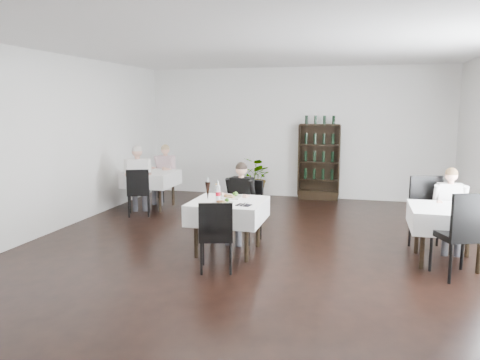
# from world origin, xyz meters

# --- Properties ---
(room_shell) EXTENTS (9.00, 9.00, 9.00)m
(room_shell) POSITION_xyz_m (0.00, 0.00, 1.50)
(room_shell) COLOR black
(room_shell) RESTS_ON ground
(wine_shelf) EXTENTS (0.90, 0.28, 1.75)m
(wine_shelf) POSITION_xyz_m (0.60, 4.31, 0.85)
(wine_shelf) COLOR black
(wine_shelf) RESTS_ON ground
(main_table) EXTENTS (1.03, 1.03, 0.77)m
(main_table) POSITION_xyz_m (-0.30, 0.00, 0.62)
(main_table) COLOR black
(main_table) RESTS_ON ground
(left_table) EXTENTS (0.98, 0.98, 0.77)m
(left_table) POSITION_xyz_m (-2.70, 2.50, 0.62)
(left_table) COLOR black
(left_table) RESTS_ON ground
(right_table) EXTENTS (0.98, 0.98, 0.77)m
(right_table) POSITION_xyz_m (2.70, 0.30, 0.62)
(right_table) COLOR black
(right_table) RESTS_ON ground
(potted_tree) EXTENTS (1.08, 1.01, 0.95)m
(potted_tree) POSITION_xyz_m (-0.84, 4.14, 0.47)
(potted_tree) COLOR #24521C
(potted_tree) RESTS_ON ground
(main_chair_far) EXTENTS (0.55, 0.55, 0.96)m
(main_chair_far) POSITION_xyz_m (-0.19, 0.70, 0.55)
(main_chair_far) COLOR black
(main_chair_far) RESTS_ON ground
(main_chair_near) EXTENTS (0.53, 0.53, 0.93)m
(main_chair_near) POSITION_xyz_m (-0.22, -0.84, 0.53)
(main_chair_near) COLOR black
(main_chair_near) RESTS_ON ground
(left_chair_far) EXTENTS (0.51, 0.51, 0.98)m
(left_chair_far) POSITION_xyz_m (-2.83, 3.34, 0.56)
(left_chair_far) COLOR black
(left_chair_far) RESTS_ON ground
(left_chair_near) EXTENTS (0.56, 0.56, 0.93)m
(left_chair_near) POSITION_xyz_m (-2.62, 1.74, 0.53)
(left_chair_near) COLOR black
(left_chair_near) RESTS_ON ground
(right_chair_far) EXTENTS (0.61, 0.62, 1.09)m
(right_chair_far) POSITION_xyz_m (2.54, 0.92, 0.62)
(right_chair_far) COLOR black
(right_chair_far) RESTS_ON ground
(right_chair_near) EXTENTS (0.66, 0.66, 1.10)m
(right_chair_near) POSITION_xyz_m (2.78, -0.31, 0.63)
(right_chair_near) COLOR black
(right_chair_near) RESTS_ON ground
(diner_main) EXTENTS (0.51, 0.53, 1.26)m
(diner_main) POSITION_xyz_m (-0.28, 0.57, 0.73)
(diner_main) COLOR #414249
(diner_main) RESTS_ON ground
(diner_left_far) EXTENTS (0.54, 0.57, 1.29)m
(diner_left_far) POSITION_xyz_m (-2.64, 3.02, 0.75)
(diner_left_far) COLOR #414249
(diner_left_far) RESTS_ON ground
(diner_left_near) EXTENTS (0.61, 0.65, 1.38)m
(diner_left_near) POSITION_xyz_m (-2.69, 1.89, 0.80)
(diner_left_near) COLOR #414249
(diner_left_near) RESTS_ON ground
(diner_right_far) EXTENTS (0.48, 0.48, 1.24)m
(diner_right_far) POSITION_xyz_m (2.82, 0.87, 0.72)
(diner_right_far) COLOR #414249
(diner_right_far) RESTS_ON ground
(plate_far) EXTENTS (0.31, 0.31, 0.09)m
(plate_far) POSITION_xyz_m (-0.32, 0.21, 0.79)
(plate_far) COLOR white
(plate_far) RESTS_ON main_table
(plate_near) EXTENTS (0.30, 0.30, 0.07)m
(plate_near) POSITION_xyz_m (-0.32, -0.20, 0.79)
(plate_near) COLOR white
(plate_near) RESTS_ON main_table
(pilsner_dark) EXTENTS (0.08, 0.08, 0.33)m
(pilsner_dark) POSITION_xyz_m (-0.60, -0.02, 0.90)
(pilsner_dark) COLOR black
(pilsner_dark) RESTS_ON main_table
(pilsner_lager) EXTENTS (0.06, 0.06, 0.27)m
(pilsner_lager) POSITION_xyz_m (-0.51, 0.14, 0.88)
(pilsner_lager) COLOR gold
(pilsner_lager) RESTS_ON main_table
(coke_bottle) EXTENTS (0.07, 0.07, 0.28)m
(coke_bottle) POSITION_xyz_m (-0.45, -0.02, 0.88)
(coke_bottle) COLOR silver
(coke_bottle) RESTS_ON main_table
(napkin_cutlery) EXTENTS (0.22, 0.21, 0.02)m
(napkin_cutlery) POSITION_xyz_m (0.00, -0.26, 0.78)
(napkin_cutlery) COLOR black
(napkin_cutlery) RESTS_ON main_table
(pepper_mill) EXTENTS (0.05, 0.05, 0.10)m
(pepper_mill) POSITION_xyz_m (2.79, 0.29, 0.82)
(pepper_mill) COLOR black
(pepper_mill) RESTS_ON right_table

